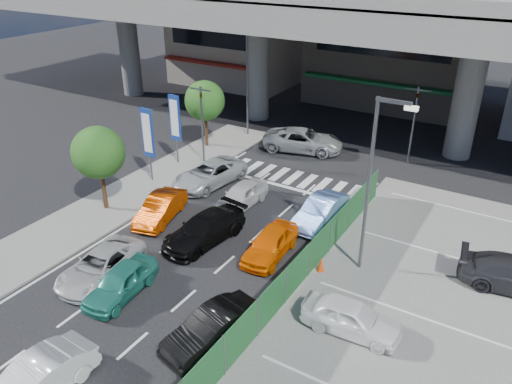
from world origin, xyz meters
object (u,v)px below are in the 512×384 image
Objects in this scene: hatch_white_back_mid at (35,382)px; crossing_wagon_silver at (303,140)px; tree_far at (205,101)px; taxi_orange_right at (270,243)px; wagon_silver_front_left at (210,174)px; signboard_near at (148,135)px; traffic_light_left at (201,106)px; kei_truck_front_right at (321,211)px; street_lamp_right at (374,174)px; street_lamp_left at (249,73)px; taxi_orange_left at (161,208)px; parked_sedan_white at (351,317)px; sedan_white_mid_left at (101,265)px; sedan_white_front_mid at (241,195)px; taxi_teal_mid at (121,282)px; signboard_far at (175,120)px; sedan_black_mid at (204,229)px; traffic_cone at (321,264)px; hatch_black_mid_right at (213,328)px; tree_near at (98,153)px; traffic_light_right at (416,106)px.

hatch_white_back_mid is 23.80m from crossing_wagon_silver.
taxi_orange_right is (10.81, -9.74, -2.72)m from tree_far.
signboard_near is at bearing -145.32° from wagon_silver_front_left.
traffic_light_left is 7.82m from crossing_wagon_silver.
crossing_wagon_silver is at bearing 124.13° from kei_truck_front_right.
street_lamp_left is (-13.50, 12.00, 0.00)m from street_lamp_right.
signboard_near reaches higher than kei_truck_front_right.
taxi_orange_left is 12.22m from parked_sedan_white.
taxi_orange_left is at bearing 95.63° from sedan_white_mid_left.
street_lamp_right is 1.00× the size of street_lamp_left.
sedan_white_front_mid is 4.61m from kei_truck_front_right.
taxi_teal_mid is at bearing -112.69° from kei_truck_front_right.
street_lamp_left is at bearing 140.22° from kei_truck_front_right.
sedan_white_front_mid is at bearing 164.35° from street_lamp_right.
hatch_white_back_mid is at bearing 133.85° from parked_sedan_white.
sedan_black_mid is at bearing -43.36° from signboard_far.
wagon_silver_front_left is (3.24, 1.57, -2.37)m from signboard_near.
taxi_orange_right is at bearing -174.98° from crossing_wagon_silver.
street_lamp_left reaches higher than crossing_wagon_silver.
taxi_orange_left is at bearing -77.89° from wagon_silver_front_left.
street_lamp_left reaches higher than wagon_silver_front_left.
signboard_near is 10.07m from sedan_white_mid_left.
tree_far reaches higher than traffic_cone.
taxi_orange_right is (2.43, 11.07, -0.03)m from hatch_white_back_mid.
crossing_wagon_silver reaches higher than traffic_cone.
crossing_wagon_silver reaches higher than taxi_teal_mid.
street_lamp_right is 11.44m from taxi_teal_mid.
hatch_black_mid_right is at bearing -104.30° from traffic_cone.
street_lamp_right is 11.88× the size of traffic_cone.
tree_near is at bearing 129.41° from hatch_white_back_mid.
hatch_black_mid_right is at bearing -39.50° from signboard_near.
parked_sedan_white is (12.15, -7.73, 0.02)m from wagon_silver_front_left.
hatch_white_back_mid is 0.88× the size of sedan_black_mid.
traffic_light_right is 16.28m from sedan_black_mid.
traffic_cone is (-1.57, -1.19, -4.37)m from street_lamp_right.
hatch_white_back_mid is at bearing -64.68° from signboard_far.
signboard_near reaches higher than sedan_white_front_mid.
signboard_far is 19.29m from hatch_white_back_mid.
hatch_black_mid_right is 19.49m from crossing_wagon_silver.
signboard_near is 0.95× the size of wagon_silver_front_left.
tree_far is 1.01× the size of sedan_black_mid.
traffic_cone is (2.59, 0.05, -0.27)m from taxi_orange_right.
traffic_light_left reaches higher than sedan_black_mid.
traffic_light_right reaches higher than crossing_wagon_silver.
signboard_near is 0.98× the size of tree_near.
hatch_black_mid_right is (10.37, -19.28, -4.10)m from street_lamp_left.
street_lamp_left is 16.72m from taxi_orange_right.
tree_near is 0.87× the size of crossing_wagon_silver.
sedan_white_mid_left is 1.12× the size of taxi_orange_left.
hatch_black_mid_right is (3.46, 5.03, -0.02)m from hatch_white_back_mid.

